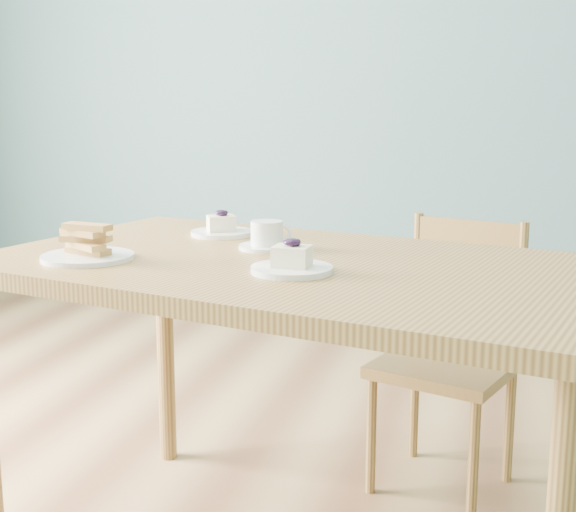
{
  "coord_description": "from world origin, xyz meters",
  "views": [
    {
      "loc": [
        0.59,
        -1.69,
        1.16
      ],
      "look_at": [
        0.09,
        0.13,
        0.79
      ],
      "focal_mm": 50.0,
      "sensor_mm": 36.0,
      "label": 1
    }
  ],
  "objects_px": {
    "dining_chair": "(449,353)",
    "biscotti_plate": "(87,248)",
    "cheesecake_plate_far": "(221,229)",
    "dining_table": "(299,294)",
    "coffee_cup": "(267,237)",
    "cheesecake_plate_near": "(292,264)"
  },
  "relations": [
    {
      "from": "cheesecake_plate_far",
      "to": "dining_table",
      "type": "bearing_deg",
      "value": -44.51
    },
    {
      "from": "dining_chair",
      "to": "cheesecake_plate_far",
      "type": "bearing_deg",
      "value": -136.98
    },
    {
      "from": "dining_chair",
      "to": "biscotti_plate",
      "type": "xyz_separation_m",
      "value": [
        -0.8,
        -0.68,
        0.4
      ]
    },
    {
      "from": "coffee_cup",
      "to": "biscotti_plate",
      "type": "xyz_separation_m",
      "value": [
        -0.37,
        -0.24,
        -0.0
      ]
    },
    {
      "from": "coffee_cup",
      "to": "cheesecake_plate_far",
      "type": "bearing_deg",
      "value": 125.63
    },
    {
      "from": "dining_chair",
      "to": "cheesecake_plate_far",
      "type": "relative_size",
      "value": 4.78
    },
    {
      "from": "cheesecake_plate_far",
      "to": "coffee_cup",
      "type": "distance_m",
      "value": 0.24
    },
    {
      "from": "coffee_cup",
      "to": "dining_chair",
      "type": "bearing_deg",
      "value": 32.99
    },
    {
      "from": "biscotti_plate",
      "to": "dining_chair",
      "type": "bearing_deg",
      "value": 40.33
    },
    {
      "from": "dining_chair",
      "to": "cheesecake_plate_near",
      "type": "height_order",
      "value": "cheesecake_plate_near"
    },
    {
      "from": "cheesecake_plate_far",
      "to": "biscotti_plate",
      "type": "distance_m",
      "value": 0.44
    },
    {
      "from": "cheesecake_plate_near",
      "to": "biscotti_plate",
      "type": "bearing_deg",
      "value": 178.45
    },
    {
      "from": "cheesecake_plate_near",
      "to": "biscotti_plate",
      "type": "relative_size",
      "value": 0.83
    },
    {
      "from": "cheesecake_plate_near",
      "to": "cheesecake_plate_far",
      "type": "distance_m",
      "value": 0.52
    },
    {
      "from": "dining_table",
      "to": "coffee_cup",
      "type": "height_order",
      "value": "coffee_cup"
    },
    {
      "from": "dining_chair",
      "to": "cheesecake_plate_far",
      "type": "xyz_separation_m",
      "value": [
        -0.62,
        -0.28,
        0.39
      ]
    },
    {
      "from": "dining_chair",
      "to": "cheesecake_plate_near",
      "type": "bearing_deg",
      "value": -94.92
    },
    {
      "from": "dining_chair",
      "to": "coffee_cup",
      "type": "bearing_deg",
      "value": -115.93
    },
    {
      "from": "dining_table",
      "to": "cheesecake_plate_near",
      "type": "distance_m",
      "value": 0.16
    },
    {
      "from": "coffee_cup",
      "to": "biscotti_plate",
      "type": "bearing_deg",
      "value": -159.53
    },
    {
      "from": "dining_table",
      "to": "cheesecake_plate_far",
      "type": "bearing_deg",
      "value": 148.93
    },
    {
      "from": "dining_chair",
      "to": "coffee_cup",
      "type": "xyz_separation_m",
      "value": [
        -0.43,
        -0.44,
        0.41
      ]
    }
  ]
}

